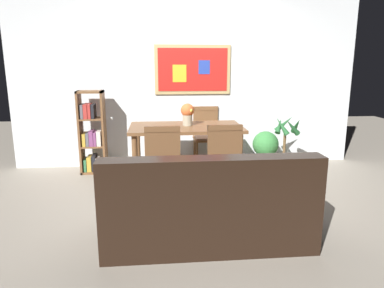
% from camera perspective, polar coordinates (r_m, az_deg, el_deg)
% --- Properties ---
extents(ground_plane, '(12.00, 12.00, 0.00)m').
position_cam_1_polar(ground_plane, '(4.32, 0.75, -8.33)').
color(ground_plane, gray).
extents(wall_back_with_painting, '(5.20, 0.14, 2.60)m').
position_cam_1_polar(wall_back_with_painting, '(5.48, -0.87, 10.17)').
color(wall_back_with_painting, silver).
rests_on(wall_back_with_painting, ground_plane).
extents(dining_table, '(1.46, 0.83, 0.76)m').
position_cam_1_polar(dining_table, '(4.68, -0.98, 1.64)').
color(dining_table, brown).
rests_on(dining_table, ground_plane).
extents(dining_chair_far_left, '(0.40, 0.41, 0.91)m').
position_cam_1_polar(dining_chair_far_left, '(5.44, -5.03, 1.96)').
color(dining_chair_far_left, brown).
rests_on(dining_chair_far_left, ground_plane).
extents(dining_chair_near_right, '(0.40, 0.41, 0.91)m').
position_cam_1_polar(dining_chair_near_right, '(4.04, 4.97, -1.90)').
color(dining_chair_near_right, brown).
rests_on(dining_chair_near_right, ground_plane).
extents(dining_chair_far_right, '(0.40, 0.41, 0.91)m').
position_cam_1_polar(dining_chair_far_right, '(5.45, 2.30, 2.01)').
color(dining_chair_far_right, brown).
rests_on(dining_chair_far_right, ground_plane).
extents(dining_chair_near_left, '(0.40, 0.41, 0.91)m').
position_cam_1_polar(dining_chair_near_left, '(3.95, -4.72, -2.23)').
color(dining_chair_near_left, brown).
rests_on(dining_chair_near_left, ground_plane).
extents(leather_couch, '(1.80, 0.84, 0.84)m').
position_cam_1_polar(leather_couch, '(3.20, 2.46, -10.16)').
color(leather_couch, black).
rests_on(leather_couch, ground_plane).
extents(bookshelf, '(0.36, 0.28, 1.18)m').
position_cam_1_polar(bookshelf, '(5.30, -15.73, 1.33)').
color(bookshelf, brown).
rests_on(bookshelf, ground_plane).
extents(potted_ivy, '(0.39, 0.39, 0.63)m').
position_cam_1_polar(potted_ivy, '(5.50, 11.68, -0.44)').
color(potted_ivy, '#B2ADA3').
rests_on(potted_ivy, ground_plane).
extents(potted_palm, '(0.39, 0.41, 0.83)m').
position_cam_1_polar(potted_palm, '(5.27, 14.69, -0.39)').
color(potted_palm, brown).
rests_on(potted_palm, ground_plane).
extents(flower_vase, '(0.18, 0.18, 0.29)m').
position_cam_1_polar(flower_vase, '(4.67, -0.72, 4.98)').
color(flower_vase, tan).
rests_on(flower_vase, dining_table).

